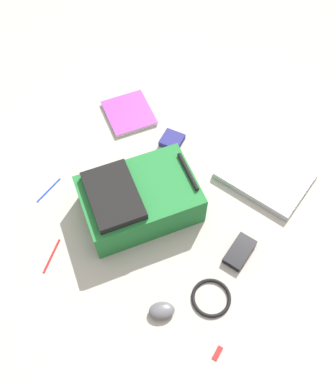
{
  "coord_description": "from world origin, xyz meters",
  "views": [
    {
      "loc": [
        0.5,
        -0.72,
        1.46
      ],
      "look_at": [
        -0.02,
        0.0,
        0.02
      ],
      "focal_mm": 39.02,
      "sensor_mm": 36.0,
      "label": 1
    }
  ],
  "objects_px": {
    "laptop": "(265,175)",
    "pen_black": "(52,255)",
    "book_red": "(129,113)",
    "computer_mouse": "(162,311)",
    "cable_coil": "(211,298)",
    "pen_blue": "(49,190)",
    "usb_stick": "(218,353)",
    "earbud_pouch": "(172,140)",
    "backpack": "(138,199)",
    "power_brick": "(240,252)"
  },
  "relations": [
    {
      "from": "laptop",
      "to": "pen_black",
      "type": "relative_size",
      "value": 2.58
    },
    {
      "from": "book_red",
      "to": "computer_mouse",
      "type": "bearing_deg",
      "value": -44.39
    },
    {
      "from": "computer_mouse",
      "to": "pen_black",
      "type": "xyz_separation_m",
      "value": [
        -0.46,
        -0.07,
        -0.01
      ]
    },
    {
      "from": "book_red",
      "to": "cable_coil",
      "type": "height_order",
      "value": "book_red"
    },
    {
      "from": "pen_blue",
      "to": "usb_stick",
      "type": "xyz_separation_m",
      "value": [
        0.91,
        -0.13,
        0.0
      ]
    },
    {
      "from": "earbud_pouch",
      "to": "usb_stick",
      "type": "bearing_deg",
      "value": -44.81
    },
    {
      "from": "backpack",
      "to": "usb_stick",
      "type": "relative_size",
      "value": 10.92
    },
    {
      "from": "pen_black",
      "to": "earbud_pouch",
      "type": "xyz_separation_m",
      "value": [
        0.05,
        0.71,
        0.01
      ]
    },
    {
      "from": "book_red",
      "to": "computer_mouse",
      "type": "height_order",
      "value": "computer_mouse"
    },
    {
      "from": "cable_coil",
      "to": "usb_stick",
      "type": "distance_m",
      "value": 0.19
    },
    {
      "from": "power_brick",
      "to": "pen_black",
      "type": "xyz_separation_m",
      "value": [
        -0.57,
        -0.42,
        -0.01
      ]
    },
    {
      "from": "backpack",
      "to": "pen_black",
      "type": "distance_m",
      "value": 0.39
    },
    {
      "from": "earbud_pouch",
      "to": "book_red",
      "type": "bearing_deg",
      "value": 176.13
    },
    {
      "from": "power_brick",
      "to": "computer_mouse",
      "type": "bearing_deg",
      "value": -106.85
    },
    {
      "from": "computer_mouse",
      "to": "cable_coil",
      "type": "relative_size",
      "value": 0.63
    },
    {
      "from": "computer_mouse",
      "to": "pen_black",
      "type": "bearing_deg",
      "value": 57.67
    },
    {
      "from": "pen_blue",
      "to": "usb_stick",
      "type": "distance_m",
      "value": 0.92
    },
    {
      "from": "pen_blue",
      "to": "usb_stick",
      "type": "bearing_deg",
      "value": -8.37
    },
    {
      "from": "backpack",
      "to": "cable_coil",
      "type": "bearing_deg",
      "value": -17.77
    },
    {
      "from": "book_red",
      "to": "pen_blue",
      "type": "height_order",
      "value": "book_red"
    },
    {
      "from": "book_red",
      "to": "usb_stick",
      "type": "xyz_separation_m",
      "value": [
        0.9,
        -0.65,
        -0.01
      ]
    },
    {
      "from": "computer_mouse",
      "to": "earbud_pouch",
      "type": "bearing_deg",
      "value": -8.42
    },
    {
      "from": "book_red",
      "to": "cable_coil",
      "type": "distance_m",
      "value": 0.93
    },
    {
      "from": "backpack",
      "to": "cable_coil",
      "type": "height_order",
      "value": "backpack"
    },
    {
      "from": "pen_blue",
      "to": "cable_coil",
      "type": "bearing_deg",
      "value": 0.73
    },
    {
      "from": "power_brick",
      "to": "pen_blue",
      "type": "xyz_separation_m",
      "value": [
        -0.78,
        -0.22,
        -0.01
      ]
    },
    {
      "from": "laptop",
      "to": "pen_blue",
      "type": "height_order",
      "value": "laptop"
    },
    {
      "from": "backpack",
      "to": "book_red",
      "type": "distance_m",
      "value": 0.51
    },
    {
      "from": "pen_blue",
      "to": "earbud_pouch",
      "type": "bearing_deg",
      "value": 61.98
    },
    {
      "from": "pen_blue",
      "to": "computer_mouse",
      "type": "bearing_deg",
      "value": -11.06
    },
    {
      "from": "book_red",
      "to": "earbud_pouch",
      "type": "bearing_deg",
      "value": -3.87
    },
    {
      "from": "backpack",
      "to": "pen_blue",
      "type": "distance_m",
      "value": 0.4
    },
    {
      "from": "pen_black",
      "to": "cable_coil",
      "type": "bearing_deg",
      "value": 20.45
    },
    {
      "from": "power_brick",
      "to": "earbud_pouch",
      "type": "height_order",
      "value": "earbud_pouch"
    },
    {
      "from": "book_red",
      "to": "earbud_pouch",
      "type": "height_order",
      "value": "earbud_pouch"
    },
    {
      "from": "book_red",
      "to": "pen_black",
      "type": "distance_m",
      "value": 0.75
    },
    {
      "from": "power_brick",
      "to": "pen_black",
      "type": "distance_m",
      "value": 0.71
    },
    {
      "from": "computer_mouse",
      "to": "pen_blue",
      "type": "bearing_deg",
      "value": 37.74
    },
    {
      "from": "laptop",
      "to": "computer_mouse",
      "type": "relative_size",
      "value": 3.99
    },
    {
      "from": "power_brick",
      "to": "earbud_pouch",
      "type": "relative_size",
      "value": 1.53
    },
    {
      "from": "book_red",
      "to": "usb_stick",
      "type": "distance_m",
      "value": 1.11
    },
    {
      "from": "computer_mouse",
      "to": "pen_blue",
      "type": "distance_m",
      "value": 0.69
    },
    {
      "from": "cable_coil",
      "to": "earbud_pouch",
      "type": "distance_m",
      "value": 0.72
    },
    {
      "from": "laptop",
      "to": "usb_stick",
      "type": "xyz_separation_m",
      "value": [
        0.22,
        -0.71,
        -0.01
      ]
    },
    {
      "from": "computer_mouse",
      "to": "cable_coil",
      "type": "xyz_separation_m",
      "value": [
        0.11,
        0.14,
        -0.01
      ]
    },
    {
      "from": "book_red",
      "to": "laptop",
      "type": "bearing_deg",
      "value": 5.0
    },
    {
      "from": "cable_coil",
      "to": "power_brick",
      "type": "height_order",
      "value": "power_brick"
    },
    {
      "from": "laptop",
      "to": "cable_coil",
      "type": "distance_m",
      "value": 0.58
    },
    {
      "from": "cable_coil",
      "to": "earbud_pouch",
      "type": "xyz_separation_m",
      "value": [
        -0.52,
        0.49,
        0.01
      ]
    },
    {
      "from": "backpack",
      "to": "laptop",
      "type": "relative_size",
      "value": 1.46
    }
  ]
}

